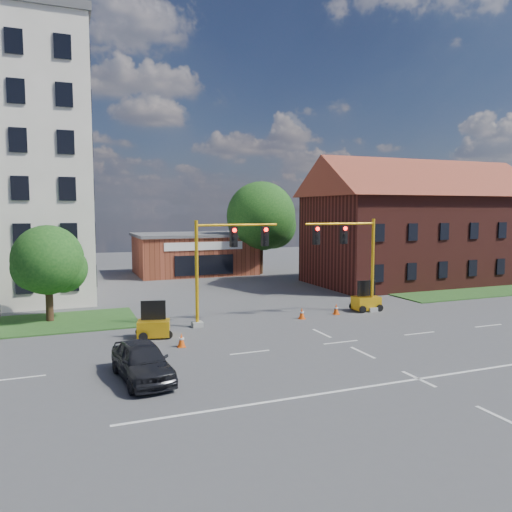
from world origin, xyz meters
The scene contains 17 objects.
ground centered at (0.00, 0.00, 0.00)m, with size 120.00×120.00×0.00m, color #49494C.
grass_verge_ne centered at (18.00, 9.00, 0.04)m, with size 14.00×4.00×0.08m, color #254C1C.
lane_markings centered at (0.00, -3.00, 0.01)m, with size 60.00×36.00×0.01m, color silver, non-canonical shape.
brick_shop centered at (0.00, 29.98, 2.16)m, with size 12.40×8.40×4.30m.
townhouse_row centered at (18.00, 16.00, 5.93)m, with size 21.00×11.00×11.50m.
tree_large centered at (6.87, 27.08, 5.87)m, with size 7.61×7.25×9.75m.
tree_nw_front centered at (-13.79, 10.58, 3.63)m, with size 4.40×4.19×5.89m.
signal_mast_west centered at (-4.36, 6.00, 3.92)m, with size 5.30×0.60×6.20m.
signal_mast_east centered at (4.36, 6.00, 3.92)m, with size 5.30×0.60×6.20m.
trailer_west centered at (-8.79, 4.47, 0.60)m, with size 1.89×1.48×1.90m.
trailer_east centered at (5.82, 6.40, 0.61)m, with size 1.76×1.20×1.96m.
cone_a centered at (-7.83, 2.13, 0.34)m, with size 0.40×0.40×0.70m.
cone_b centered at (0.62, 5.68, 0.34)m, with size 0.40×0.40×0.70m.
cone_c centered at (3.31, 6.07, 0.34)m, with size 0.40×0.40×0.70m.
cone_d centered at (7.12, 6.98, 0.34)m, with size 0.40×0.40×0.70m.
pickup_white centered at (12.94, 13.39, 0.81)m, with size 2.70×5.86×1.63m, color white.
sedan_dark centered at (-10.37, -1.99, 0.77)m, with size 1.82×4.53×1.54m, color black.
Camera 1 is at (-13.25, -21.78, 6.80)m, focal length 35.00 mm.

